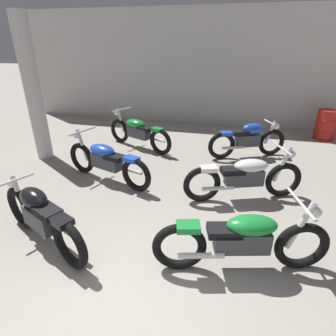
{
  "coord_description": "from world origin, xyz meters",
  "views": [
    {
      "loc": [
        1.07,
        -1.7,
        2.61
      ],
      "look_at": [
        0.0,
        2.6,
        0.55
      ],
      "focal_mm": 29.23,
      "sensor_mm": 36.0,
      "label": 1
    }
  ],
  "objects_px": {
    "motorcycle_left_row_0": "(41,216)",
    "oil_drum": "(326,125)",
    "motorcycle_left_row_1": "(106,160)",
    "motorcycle_left_row_2": "(138,132)",
    "motorcycle_right_row_0": "(243,239)",
    "support_pillar": "(33,91)",
    "motorcycle_right_row_2": "(248,139)",
    "motorcycle_right_row_1": "(245,176)"
  },
  "relations": [
    {
      "from": "support_pillar",
      "to": "motorcycle_left_row_2",
      "type": "distance_m",
      "value": 2.61
    },
    {
      "from": "support_pillar",
      "to": "motorcycle_right_row_2",
      "type": "xyz_separation_m",
      "value": [
        4.83,
        1.19,
        -1.14
      ]
    },
    {
      "from": "motorcycle_left_row_2",
      "to": "motorcycle_right_row_1",
      "type": "xyz_separation_m",
      "value": [
        2.71,
        -2.03,
        0.0
      ]
    },
    {
      "from": "motorcycle_left_row_0",
      "to": "motorcycle_left_row_2",
      "type": "xyz_separation_m",
      "value": [
        -0.01,
        3.95,
        -0.01
      ]
    },
    {
      "from": "motorcycle_left_row_1",
      "to": "motorcycle_right_row_0",
      "type": "bearing_deg",
      "value": -34.18
    },
    {
      "from": "motorcycle_right_row_1",
      "to": "motorcycle_right_row_0",
      "type": "bearing_deg",
      "value": -91.04
    },
    {
      "from": "motorcycle_left_row_0",
      "to": "oil_drum",
      "type": "bearing_deg",
      "value": 50.14
    },
    {
      "from": "support_pillar",
      "to": "motorcycle_right_row_2",
      "type": "height_order",
      "value": "support_pillar"
    },
    {
      "from": "motorcycle_left_row_0",
      "to": "motorcycle_right_row_2",
      "type": "relative_size",
      "value": 1.0
    },
    {
      "from": "motorcycle_left_row_0",
      "to": "motorcycle_right_row_1",
      "type": "distance_m",
      "value": 3.31
    },
    {
      "from": "motorcycle_left_row_1",
      "to": "motorcycle_right_row_1",
      "type": "bearing_deg",
      "value": -1.34
    },
    {
      "from": "support_pillar",
      "to": "motorcycle_left_row_0",
      "type": "relative_size",
      "value": 1.75
    },
    {
      "from": "motorcycle_left_row_0",
      "to": "motorcycle_right_row_2",
      "type": "distance_m",
      "value": 4.87
    },
    {
      "from": "motorcycle_left_row_2",
      "to": "motorcycle_right_row_0",
      "type": "xyz_separation_m",
      "value": [
        2.67,
        -3.76,
        0.0
      ]
    },
    {
      "from": "motorcycle_left_row_0",
      "to": "oil_drum",
      "type": "distance_m",
      "value": 7.79
    },
    {
      "from": "motorcycle_right_row_2",
      "to": "motorcycle_left_row_2",
      "type": "bearing_deg",
      "value": -179.13
    },
    {
      "from": "motorcycle_right_row_0",
      "to": "motorcycle_right_row_2",
      "type": "distance_m",
      "value": 3.81
    },
    {
      "from": "support_pillar",
      "to": "motorcycle_right_row_1",
      "type": "xyz_separation_m",
      "value": [
        4.75,
        -0.88,
        -1.15
      ]
    },
    {
      "from": "motorcycle_left_row_0",
      "to": "motorcycle_left_row_2",
      "type": "bearing_deg",
      "value": 90.17
    },
    {
      "from": "motorcycle_right_row_2",
      "to": "motorcycle_left_row_0",
      "type": "bearing_deg",
      "value": -124.8
    },
    {
      "from": "support_pillar",
      "to": "motorcycle_left_row_1",
      "type": "bearing_deg",
      "value": -21.49
    },
    {
      "from": "motorcycle_left_row_2",
      "to": "oil_drum",
      "type": "distance_m",
      "value": 5.4
    },
    {
      "from": "support_pillar",
      "to": "motorcycle_left_row_0",
      "type": "distance_m",
      "value": 3.66
    },
    {
      "from": "motorcycle_left_row_0",
      "to": "motorcycle_right_row_1",
      "type": "height_order",
      "value": "motorcycle_right_row_1"
    },
    {
      "from": "motorcycle_left_row_0",
      "to": "motorcycle_right_row_2",
      "type": "bearing_deg",
      "value": 55.2
    },
    {
      "from": "motorcycle_left_row_0",
      "to": "motorcycle_left_row_1",
      "type": "xyz_separation_m",
      "value": [
        0.01,
        1.99,
        -0.01
      ]
    },
    {
      "from": "motorcycle_right_row_0",
      "to": "motorcycle_right_row_2",
      "type": "bearing_deg",
      "value": 88.28
    },
    {
      "from": "motorcycle_left_row_0",
      "to": "motorcycle_right_row_1",
      "type": "xyz_separation_m",
      "value": [
        2.69,
        1.93,
        -0.01
      ]
    },
    {
      "from": "motorcycle_right_row_2",
      "to": "motorcycle_right_row_1",
      "type": "bearing_deg",
      "value": -92.29
    },
    {
      "from": "oil_drum",
      "to": "motorcycle_left_row_2",
      "type": "bearing_deg",
      "value": -157.97
    },
    {
      "from": "motorcycle_right_row_0",
      "to": "motorcycle_right_row_2",
      "type": "xyz_separation_m",
      "value": [
        0.11,
        3.81,
        0.01
      ]
    },
    {
      "from": "motorcycle_right_row_0",
      "to": "oil_drum",
      "type": "distance_m",
      "value": 6.24
    },
    {
      "from": "support_pillar",
      "to": "motorcycle_right_row_1",
      "type": "bearing_deg",
      "value": -10.45
    },
    {
      "from": "motorcycle_left_row_2",
      "to": "motorcycle_right_row_2",
      "type": "height_order",
      "value": "motorcycle_left_row_2"
    },
    {
      "from": "motorcycle_right_row_1",
      "to": "motorcycle_right_row_2",
      "type": "distance_m",
      "value": 2.07
    },
    {
      "from": "motorcycle_left_row_1",
      "to": "motorcycle_right_row_0",
      "type": "xyz_separation_m",
      "value": [
        2.65,
        -1.8,
        0.0
      ]
    },
    {
      "from": "motorcycle_left_row_0",
      "to": "oil_drum",
      "type": "relative_size",
      "value": 2.16
    },
    {
      "from": "motorcycle_left_row_2",
      "to": "oil_drum",
      "type": "xyz_separation_m",
      "value": [
        5.0,
        2.02,
        -0.03
      ]
    },
    {
      "from": "motorcycle_right_row_1",
      "to": "oil_drum",
      "type": "relative_size",
      "value": 2.44
    },
    {
      "from": "support_pillar",
      "to": "motorcycle_right_row_0",
      "type": "relative_size",
      "value": 1.5
    },
    {
      "from": "motorcycle_left_row_1",
      "to": "motorcycle_left_row_2",
      "type": "xyz_separation_m",
      "value": [
        -0.02,
        1.96,
        0.0
      ]
    },
    {
      "from": "oil_drum",
      "to": "support_pillar",
      "type": "bearing_deg",
      "value": -155.74
    }
  ]
}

